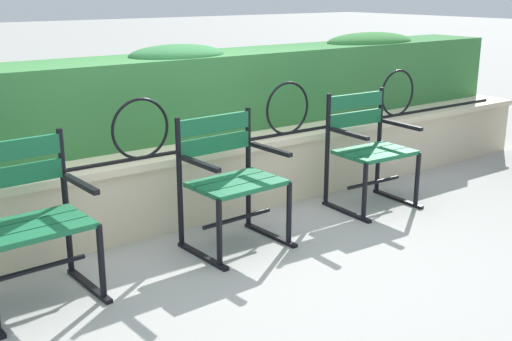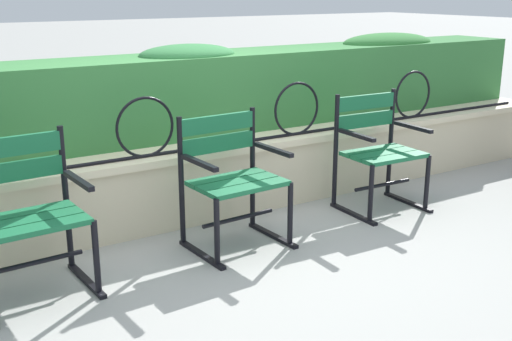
# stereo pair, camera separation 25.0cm
# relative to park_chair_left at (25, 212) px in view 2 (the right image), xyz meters

# --- Properties ---
(ground_plane) EXTENTS (60.00, 60.00, 0.00)m
(ground_plane) POSITION_rel_park_chair_left_xyz_m (1.36, -0.32, -0.47)
(ground_plane) COLOR #9E9E99
(stone_wall) EXTENTS (7.40, 0.41, 0.54)m
(stone_wall) POSITION_rel_park_chair_left_xyz_m (1.36, 0.57, -0.20)
(stone_wall) COLOR beige
(stone_wall) RESTS_ON ground
(iron_arch_fence) EXTENTS (6.86, 0.02, 0.42)m
(iron_arch_fence) POSITION_rel_park_chair_left_xyz_m (1.01, 0.50, 0.24)
(iron_arch_fence) COLOR black
(iron_arch_fence) RESTS_ON stone_wall
(hedge_row) EXTENTS (7.25, 0.62, 0.70)m
(hedge_row) POSITION_rel_park_chair_left_xyz_m (1.40, 1.06, 0.40)
(hedge_row) COLOR #387A3D
(hedge_row) RESTS_ON stone_wall
(park_chair_left) EXTENTS (0.64, 0.55, 0.89)m
(park_chair_left) POSITION_rel_park_chair_left_xyz_m (0.00, 0.00, 0.00)
(park_chair_left) COLOR #19663D
(park_chair_left) RESTS_ON ground
(park_chair_centre) EXTENTS (0.63, 0.55, 0.87)m
(park_chair_centre) POSITION_rel_park_chair_left_xyz_m (1.31, -0.00, -0.01)
(park_chair_centre) COLOR #19663D
(park_chair_centre) RESTS_ON ground
(park_chair_right) EXTENTS (0.61, 0.54, 0.88)m
(park_chair_right) POSITION_rel_park_chair_left_xyz_m (2.62, 0.03, -0.00)
(park_chair_right) COLOR #19663D
(park_chair_right) RESTS_ON ground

